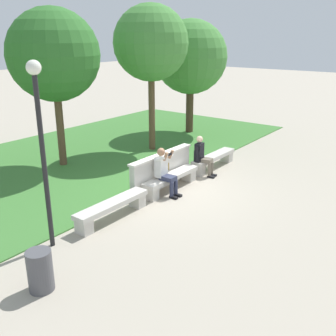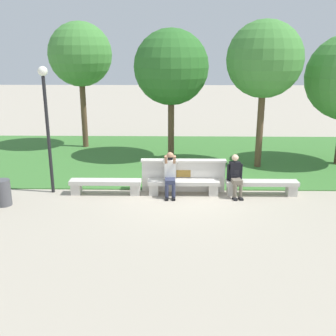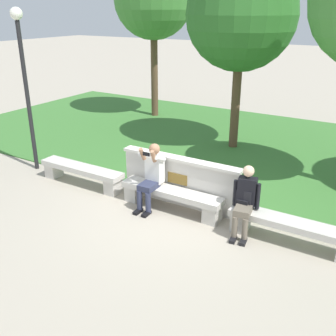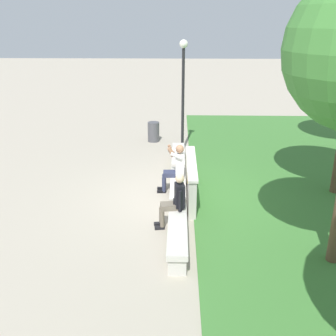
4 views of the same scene
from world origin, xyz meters
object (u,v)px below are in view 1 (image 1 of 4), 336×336
at_px(bench_main, 112,207).
at_px(tree_right_background, 191,57).
at_px(person_photographer, 165,169).
at_px(lamp_post, 40,130).
at_px(tree_left_background, 54,55).
at_px(bench_mid, 214,159).
at_px(tree_far_back, 151,44).
at_px(bench_near, 171,179).
at_px(trash_bin, 40,271).
at_px(person_distant, 202,155).
at_px(backpack, 199,156).

bearing_deg(bench_main, tree_right_background, 22.20).
relative_size(person_photographer, lamp_post, 0.35).
height_order(bench_main, tree_left_background, tree_left_background).
relative_size(bench_main, bench_mid, 1.00).
xyz_separation_m(person_photographer, tree_far_back, (3.26, 3.08, 3.17)).
relative_size(bench_main, bench_near, 1.00).
height_order(bench_mid, tree_far_back, tree_far_back).
bearing_deg(tree_far_back, trash_bin, -153.52).
distance_m(tree_right_background, trash_bin, 12.35).
height_order(person_distant, lamp_post, lamp_post).
height_order(tree_left_background, trash_bin, tree_left_background).
height_order(tree_right_background, lamp_post, tree_right_background).
distance_m(bench_mid, trash_bin, 7.55).
bearing_deg(tree_far_back, bench_near, -133.49).
xyz_separation_m(tree_far_back, lamp_post, (-6.89, -2.87, -1.42)).
height_order(bench_main, bench_near, same).
bearing_deg(lamp_post, trash_bin, -134.22).
distance_m(tree_left_background, tree_far_back, 3.52).
distance_m(bench_near, tree_far_back, 5.49).
relative_size(person_photographer, person_distant, 1.05).
bearing_deg(bench_near, person_photographer, -169.15).
relative_size(bench_near, backpack, 5.06).
bearing_deg(person_distant, tree_left_background, 114.63).
distance_m(bench_near, lamp_post, 4.60).
relative_size(tree_far_back, trash_bin, 7.03).
xyz_separation_m(bench_near, tree_left_background, (-0.43, 4.24, 3.29)).
relative_size(bench_main, person_distant, 1.72).
bearing_deg(tree_far_back, backpack, -114.28).
xyz_separation_m(person_distant, tree_far_back, (1.30, 3.07, 3.24)).
height_order(bench_main, backpack, backpack).
distance_m(person_distant, tree_left_background, 5.57).
bearing_deg(person_distant, bench_near, 177.58).
bearing_deg(person_photographer, tree_far_back, 43.43).
bearing_deg(person_distant, person_photographer, -179.64).
bearing_deg(tree_right_background, bench_main, -157.80).
height_order(tree_far_back, trash_bin, tree_far_back).
xyz_separation_m(backpack, trash_bin, (-6.62, -0.99, -0.25)).
bearing_deg(bench_near, tree_right_background, 29.61).
relative_size(tree_left_background, trash_bin, 6.74).
xyz_separation_m(backpack, tree_left_background, (-1.93, 4.21, 2.97)).
relative_size(bench_near, person_distant, 1.72).
height_order(bench_main, person_distant, person_distant).
bearing_deg(tree_right_background, person_distant, -142.11).
relative_size(bench_mid, tree_far_back, 0.41).
relative_size(bench_main, tree_right_background, 0.45).
distance_m(person_photographer, person_distant, 1.96).
bearing_deg(trash_bin, lamp_post, 45.78).
height_order(backpack, trash_bin, backpack).
distance_m(person_photographer, tree_far_back, 5.49).
xyz_separation_m(bench_mid, trash_bin, (-7.49, -0.96, 0.07)).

